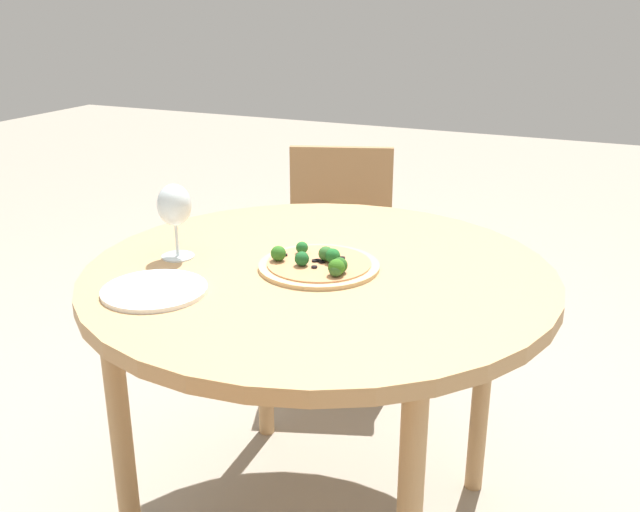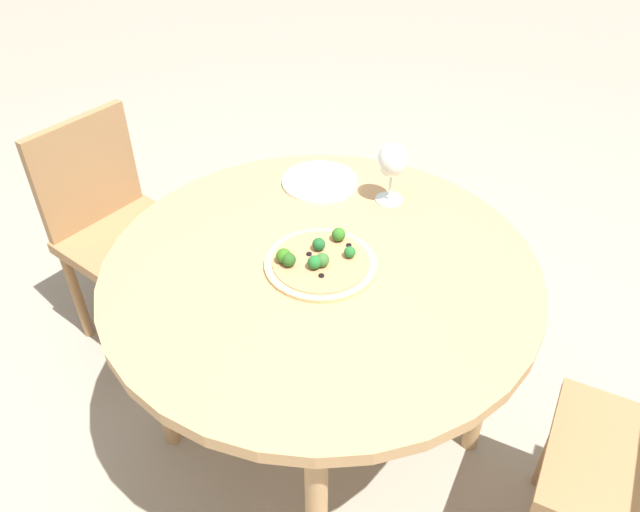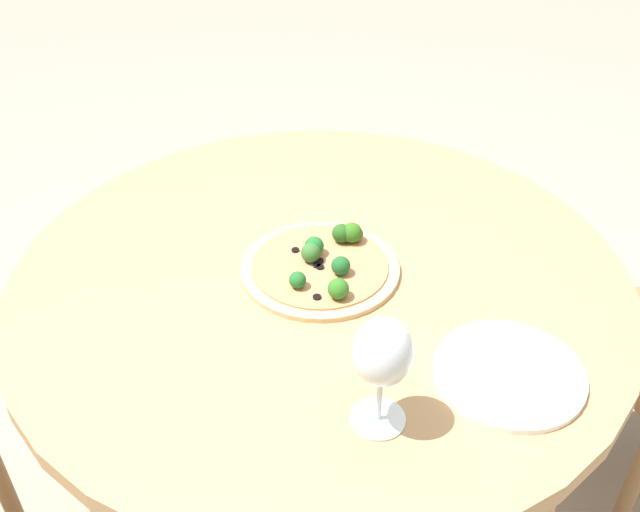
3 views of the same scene
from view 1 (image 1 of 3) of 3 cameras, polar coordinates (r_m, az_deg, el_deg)
The scene contains 5 objects.
dining_table at distance 1.69m, azimuth -0.08°, elevation -3.20°, with size 1.10×1.10×0.75m.
chair at distance 2.61m, azimuth 1.52°, elevation 0.19°, with size 0.51×0.51×0.83m.
pizza at distance 1.66m, azimuth -0.01°, elevation -0.64°, with size 0.28×0.28×0.05m.
wine_glass at distance 1.73m, azimuth -11.57°, elevation 3.85°, with size 0.08×0.08×0.18m.
plate_near at distance 1.57m, azimuth -13.10°, elevation -2.68°, with size 0.23×0.23×0.01m.
Camera 1 is at (1.42, 0.64, 1.35)m, focal length 40.00 mm.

